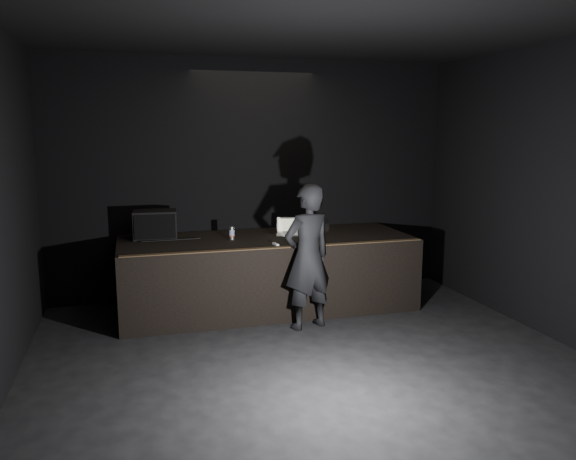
# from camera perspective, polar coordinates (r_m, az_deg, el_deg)

# --- Properties ---
(ground) EXTENTS (7.00, 7.00, 0.00)m
(ground) POSITION_cam_1_polar(r_m,az_deg,el_deg) (5.59, 4.80, -16.08)
(ground) COLOR black
(ground) RESTS_ON ground
(room_walls) EXTENTS (6.10, 7.10, 3.52)m
(room_walls) POSITION_cam_1_polar(r_m,az_deg,el_deg) (5.04, 5.14, 5.05)
(room_walls) COLOR black
(room_walls) RESTS_ON ground
(stage_riser) EXTENTS (4.00, 1.50, 1.00)m
(stage_riser) POSITION_cam_1_polar(r_m,az_deg,el_deg) (7.88, -2.15, -4.33)
(stage_riser) COLOR black
(stage_riser) RESTS_ON ground
(riser_lip) EXTENTS (3.92, 0.10, 0.01)m
(riser_lip) POSITION_cam_1_polar(r_m,az_deg,el_deg) (7.09, -0.82, -1.75)
(riser_lip) COLOR brown
(riser_lip) RESTS_ON stage_riser
(stage_monitor) EXTENTS (0.60, 0.46, 0.38)m
(stage_monitor) POSITION_cam_1_polar(r_m,az_deg,el_deg) (7.88, -13.34, 0.55)
(stage_monitor) COLOR black
(stage_monitor) RESTS_ON stage_riser
(cable) EXTENTS (0.80, 0.04, 0.02)m
(cable) POSITION_cam_1_polar(r_m,az_deg,el_deg) (7.69, -11.79, -1.02)
(cable) COLOR black
(cable) RESTS_ON stage_riser
(laptop) EXTENTS (0.40, 0.38, 0.23)m
(laptop) POSITION_cam_1_polar(r_m,az_deg,el_deg) (7.99, 0.06, -0.01)
(laptop) COLOR white
(laptop) RESTS_ON stage_riser
(beer_can) EXTENTS (0.07, 0.07, 0.17)m
(beer_can) POSITION_cam_1_polar(r_m,az_deg,el_deg) (7.64, -5.74, -0.32)
(beer_can) COLOR silver
(beer_can) RESTS_ON stage_riser
(plastic_cup) EXTENTS (0.09, 0.09, 0.11)m
(plastic_cup) POSITION_cam_1_polar(r_m,az_deg,el_deg) (8.22, 3.94, 0.23)
(plastic_cup) COLOR white
(plastic_cup) RESTS_ON stage_riser
(wii_remote) EXTENTS (0.05, 0.15, 0.03)m
(wii_remote) POSITION_cam_1_polar(r_m,az_deg,el_deg) (7.23, -1.27, -1.46)
(wii_remote) COLOR white
(wii_remote) RESTS_ON stage_riser
(person) EXTENTS (0.76, 0.61, 1.82)m
(person) POSITION_cam_1_polar(r_m,az_deg,el_deg) (6.97, 2.01, -2.76)
(person) COLOR black
(person) RESTS_ON ground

